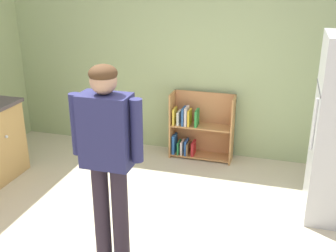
% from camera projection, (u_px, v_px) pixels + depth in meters
% --- Properties ---
extents(back_wall, '(5.20, 0.06, 2.70)m').
position_uv_depth(back_wall, '(202.00, 51.00, 5.11)').
color(back_wall, '#9CB17D').
rests_on(back_wall, ground).
extents(bookshelf, '(0.80, 0.28, 0.85)m').
position_uv_depth(bookshelf, '(198.00, 129.00, 5.29)').
color(bookshelf, '#B8814C').
rests_on(bookshelf, ground).
extents(standing_person, '(0.57, 0.22, 1.68)m').
position_uv_depth(standing_person, '(107.00, 152.00, 3.09)').
color(standing_person, '#29212D').
rests_on(standing_person, ground).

